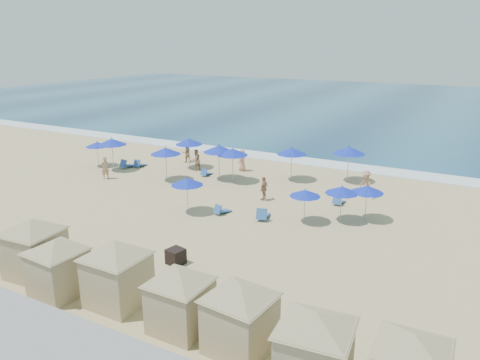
% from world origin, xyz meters
% --- Properties ---
extents(ground, '(160.00, 160.00, 0.00)m').
position_xyz_m(ground, '(0.00, 0.00, 0.00)').
color(ground, tan).
rests_on(ground, ground).
extents(ocean, '(160.00, 80.00, 0.06)m').
position_xyz_m(ocean, '(0.00, 55.00, 0.03)').
color(ocean, navy).
rests_on(ocean, ground).
extents(surf_line, '(160.00, 2.50, 0.08)m').
position_xyz_m(surf_line, '(0.00, 15.50, 0.04)').
color(surf_line, white).
rests_on(surf_line, ground).
extents(trash_bin, '(0.88, 0.88, 0.74)m').
position_xyz_m(trash_bin, '(2.03, -5.39, 0.37)').
color(trash_bin, black).
rests_on(trash_bin, ground).
extents(cabana_0, '(4.58, 4.58, 2.88)m').
position_xyz_m(cabana_0, '(-2.77, -9.26, 1.65)').
color(cabana_0, tan).
rests_on(cabana_0, ground).
extents(cabana_1, '(4.19, 4.19, 2.63)m').
position_xyz_m(cabana_1, '(-0.56, -9.88, 1.51)').
color(cabana_1, tan).
rests_on(cabana_1, ground).
extents(cabana_2, '(4.51, 4.51, 2.83)m').
position_xyz_m(cabana_2, '(2.09, -9.27, 1.62)').
color(cabana_2, tan).
rests_on(cabana_2, ground).
extents(cabana_3, '(4.15, 4.15, 2.60)m').
position_xyz_m(cabana_3, '(5.28, -9.50, 1.49)').
color(cabana_3, tan).
rests_on(cabana_3, ground).
extents(cabana_4, '(4.32, 4.32, 2.72)m').
position_xyz_m(cabana_4, '(7.72, -9.49, 1.56)').
color(cabana_4, tan).
rests_on(cabana_4, ground).
extents(cabana_5, '(4.43, 4.43, 2.79)m').
position_xyz_m(cabana_5, '(10.52, -9.97, 1.60)').
color(cabana_5, tan).
rests_on(cabana_5, ground).
extents(umbrella_0, '(1.87, 1.87, 2.13)m').
position_xyz_m(umbrella_0, '(-14.13, 5.88, 1.85)').
color(umbrella_0, '#A5A8AD').
rests_on(umbrella_0, ground).
extents(umbrella_1, '(2.35, 2.35, 2.67)m').
position_xyz_m(umbrella_1, '(-12.17, 5.57, 2.32)').
color(umbrella_1, '#A5A8AD').
rests_on(umbrella_1, ground).
extents(umbrella_2, '(2.23, 2.23, 2.54)m').
position_xyz_m(umbrella_2, '(-7.15, 9.03, 2.20)').
color(umbrella_2, '#A5A8AD').
rests_on(umbrella_2, ground).
extents(umbrella_3, '(2.28, 2.28, 2.59)m').
position_xyz_m(umbrella_3, '(-6.67, 5.33, 2.25)').
color(umbrella_3, '#A5A8AD').
rests_on(umbrella_3, ground).
extents(umbrella_4, '(2.39, 2.39, 2.72)m').
position_xyz_m(umbrella_4, '(-3.35, 7.44, 2.35)').
color(umbrella_4, '#A5A8AD').
rests_on(umbrella_4, ground).
extents(umbrella_5, '(2.30, 2.30, 2.61)m').
position_xyz_m(umbrella_5, '(-2.16, 7.38, 2.27)').
color(umbrella_5, '#A5A8AD').
rests_on(umbrella_5, ground).
extents(umbrella_6, '(1.98, 1.98, 2.26)m').
position_xyz_m(umbrella_6, '(-1.38, 0.50, 1.96)').
color(umbrella_6, '#A5A8AD').
rests_on(umbrella_6, ground).
extents(umbrella_7, '(2.25, 2.25, 2.56)m').
position_xyz_m(umbrella_7, '(1.46, 9.84, 2.22)').
color(umbrella_7, '#A5A8AD').
rests_on(umbrella_7, ground).
extents(umbrella_8, '(1.80, 1.80, 2.05)m').
position_xyz_m(umbrella_8, '(5.41, 2.38, 1.78)').
color(umbrella_8, '#A5A8AD').
rests_on(umbrella_8, ground).
extents(umbrella_9, '(2.40, 2.40, 2.73)m').
position_xyz_m(umbrella_9, '(5.27, 11.52, 2.37)').
color(umbrella_9, '#A5A8AD').
rests_on(umbrella_9, ground).
extents(umbrella_10, '(1.93, 1.93, 2.20)m').
position_xyz_m(umbrella_10, '(7.19, 3.54, 1.91)').
color(umbrella_10, '#A5A8AD').
rests_on(umbrella_10, ground).
extents(umbrella_11, '(1.92, 1.92, 2.18)m').
position_xyz_m(umbrella_11, '(8.41, 4.43, 1.89)').
color(umbrella_11, '#A5A8AD').
rests_on(umbrella_11, ground).
extents(beach_chair_0, '(0.77, 1.45, 0.76)m').
position_xyz_m(beach_chair_0, '(-11.68, 6.56, 0.26)').
color(beach_chair_0, '#2A559B').
rests_on(beach_chair_0, ground).
extents(beach_chair_1, '(0.65, 1.29, 0.69)m').
position_xyz_m(beach_chair_1, '(-10.95, 7.27, 0.24)').
color(beach_chair_1, '#2A559B').
rests_on(beach_chair_1, ground).
extents(beach_chair_2, '(0.52, 1.13, 0.62)m').
position_xyz_m(beach_chair_2, '(-4.75, 7.74, 0.21)').
color(beach_chair_2, '#2A559B').
rests_on(beach_chair_2, ground).
extents(beach_chair_3, '(0.80, 1.26, 0.64)m').
position_xyz_m(beach_chair_3, '(0.52, 1.26, 0.22)').
color(beach_chair_3, '#2A559B').
rests_on(beach_chair_3, ground).
extents(beach_chair_4, '(0.96, 1.52, 0.77)m').
position_xyz_m(beach_chair_4, '(3.11, 1.68, 0.27)').
color(beach_chair_4, '#2A559B').
rests_on(beach_chair_4, ground).
extents(beach_chair_5, '(0.61, 1.21, 0.65)m').
position_xyz_m(beach_chair_5, '(6.23, 6.31, 0.22)').
color(beach_chair_5, '#2A559B').
rests_on(beach_chair_5, ground).
extents(beachgoer_0, '(0.60, 0.73, 1.73)m').
position_xyz_m(beachgoer_0, '(-10.94, 3.39, 0.86)').
color(beachgoer_0, tan).
rests_on(beachgoer_0, ground).
extents(beachgoer_1, '(0.87, 0.99, 1.71)m').
position_xyz_m(beachgoer_1, '(-6.28, 8.68, 0.86)').
color(beachgoer_1, tan).
rests_on(beachgoer_1, ground).
extents(beachgoer_2, '(0.39, 0.93, 1.59)m').
position_xyz_m(beachgoer_2, '(1.67, 4.77, 0.80)').
color(beachgoer_2, tan).
rests_on(beachgoer_2, ground).
extents(beachgoer_3, '(1.33, 1.32, 1.84)m').
position_xyz_m(beachgoer_3, '(7.33, 8.56, 0.92)').
color(beachgoer_3, tan).
rests_on(beachgoer_3, ground).
extents(beachgoer_4, '(1.01, 0.96, 1.74)m').
position_xyz_m(beachgoer_4, '(-2.95, 10.32, 0.87)').
color(beachgoer_4, tan).
rests_on(beachgoer_4, ground).
extents(beachgoer_5, '(0.95, 1.02, 1.67)m').
position_xyz_m(beachgoer_5, '(-8.49, 10.48, 0.84)').
color(beachgoer_5, tan).
rests_on(beachgoer_5, ground).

